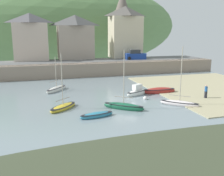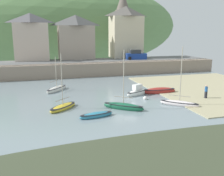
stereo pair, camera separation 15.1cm
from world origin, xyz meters
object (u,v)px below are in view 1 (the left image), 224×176
(waterfront_building_right, at_px, (125,32))
(sailboat_nearest_shore, at_px, (137,92))
(waterfront_building_left, at_px, (31,36))
(rowboat_small_beached, at_px, (63,107))
(church_with_spire, at_px, (122,23))
(fishing_boat_green, at_px, (124,106))
(sailboat_white_hull, at_px, (159,91))
(waterfront_building_centre, at_px, (75,37))
(mooring_buoy, at_px, (145,98))
(parked_car_near_slipway, at_px, (135,55))
(dinghy_open_wooden, at_px, (179,103))
(sailboat_far_left, at_px, (97,115))
(sailboat_blue_trim, at_px, (57,89))
(person_on_slipway, at_px, (206,91))

(waterfront_building_right, distance_m, sailboat_nearest_shore, 25.77)
(waterfront_building_left, bearing_deg, rowboat_small_beached, -83.32)
(church_with_spire, bearing_deg, fishing_boat_green, -108.29)
(waterfront_building_right, relative_size, sailboat_white_hull, 2.40)
(sailboat_white_hull, height_order, fishing_boat_green, fishing_boat_green)
(waterfront_building_centre, height_order, mooring_buoy, waterfront_building_centre)
(sailboat_nearest_shore, xyz_separation_m, parked_car_near_slipway, (7.31, 19.23, 2.81))
(waterfront_building_centre, bearing_deg, sailboat_nearest_shore, -80.03)
(dinghy_open_wooden, bearing_deg, rowboat_small_beached, -149.08)
(sailboat_far_left, bearing_deg, mooring_buoy, 21.07)
(waterfront_building_left, relative_size, sailboat_nearest_shore, 2.50)
(rowboat_small_beached, distance_m, sailboat_blue_trim, 8.73)
(dinghy_open_wooden, height_order, mooring_buoy, dinghy_open_wooden)
(waterfront_building_left, height_order, dinghy_open_wooden, waterfront_building_left)
(sailboat_nearest_shore, distance_m, fishing_boat_green, 6.38)
(waterfront_building_right, bearing_deg, rowboat_small_beached, -121.21)
(sailboat_blue_trim, relative_size, person_on_slipway, 3.03)
(sailboat_far_left, bearing_deg, rowboat_small_beached, 116.66)
(waterfront_building_left, height_order, waterfront_building_right, waterfront_building_right)
(church_with_spire, distance_m, sailboat_white_hull, 29.44)
(dinghy_open_wooden, distance_m, fishing_boat_green, 6.40)
(dinghy_open_wooden, xyz_separation_m, person_on_slipway, (4.61, 1.70, 0.71))
(waterfront_building_left, bearing_deg, sailboat_blue_trim, -80.15)
(church_with_spire, distance_m, fishing_boat_green, 36.02)
(waterfront_building_centre, height_order, rowboat_small_beached, waterfront_building_centre)
(sailboat_white_hull, relative_size, sailboat_far_left, 1.27)
(sailboat_blue_trim, bearing_deg, sailboat_far_left, -127.85)
(church_with_spire, distance_m, sailboat_blue_trim, 29.77)
(waterfront_building_right, xyz_separation_m, parked_car_near_slipway, (0.64, -4.50, -4.70))
(rowboat_small_beached, bearing_deg, dinghy_open_wooden, -55.71)
(waterfront_building_left, xyz_separation_m, waterfront_building_centre, (8.80, 0.00, -0.09))
(sailboat_white_hull, bearing_deg, waterfront_building_centre, 110.51)
(waterfront_building_centre, height_order, sailboat_far_left, waterfront_building_centre)
(parked_car_near_slipway, relative_size, mooring_buoy, 8.41)
(dinghy_open_wooden, relative_size, fishing_boat_green, 1.03)
(rowboat_small_beached, xyz_separation_m, sailboat_far_left, (2.81, -3.51, -0.04))
(waterfront_building_right, distance_m, rowboat_small_beached, 32.68)
(sailboat_nearest_shore, bearing_deg, waterfront_building_right, 47.70)
(mooring_buoy, bearing_deg, waterfront_building_right, 75.89)
(fishing_boat_green, distance_m, mooring_buoy, 4.76)
(sailboat_blue_trim, xyz_separation_m, parked_car_near_slipway, (17.08, 13.94, 2.93))
(waterfront_building_centre, bearing_deg, sailboat_blue_trim, -106.88)
(sailboat_nearest_shore, height_order, mooring_buoy, sailboat_nearest_shore)
(church_with_spire, distance_m, sailboat_far_left, 38.73)
(rowboat_small_beached, height_order, person_on_slipway, rowboat_small_beached)
(sailboat_nearest_shore, bearing_deg, church_with_spire, 48.75)
(waterfront_building_centre, distance_m, dinghy_open_wooden, 30.98)
(person_on_slipway, bearing_deg, waterfront_building_left, 126.19)
(fishing_boat_green, distance_m, sailboat_blue_trim, 12.18)
(waterfront_building_right, distance_m, person_on_slipway, 28.62)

